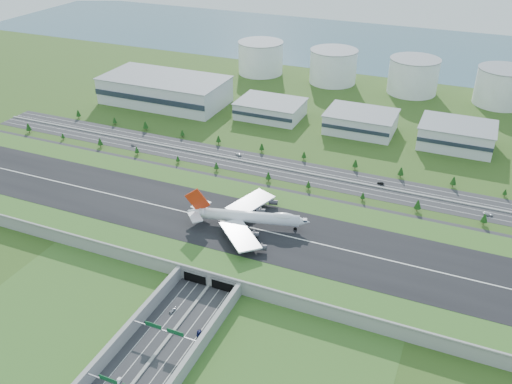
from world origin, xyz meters
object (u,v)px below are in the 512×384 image
at_px(car_1, 118,382).
at_px(car_7, 238,154).
at_px(car_2, 199,333).
at_px(car_6, 488,214).
at_px(car_4, 133,145).
at_px(fuel_tank_a, 261,58).
at_px(car_5, 381,183).
at_px(car_0, 173,310).
at_px(boeing_747, 248,217).

xyz_separation_m(car_1, car_7, (-46.78, 227.76, 0.05)).
bearing_deg(car_2, car_1, 42.17).
bearing_deg(car_6, car_7, 80.69).
bearing_deg(car_7, car_2, 41.81).
xyz_separation_m(car_4, car_6, (276.60, 1.21, 0.20)).
distance_m(fuel_tank_a, car_4, 226.86).
distance_m(car_5, car_6, 75.17).
distance_m(car_0, car_2, 21.81).
relative_size(car_0, car_5, 0.91).
bearing_deg(fuel_tank_a, car_4, -95.26).
bearing_deg(car_5, car_2, -10.97).
bearing_deg(car_5, car_0, -17.52).
distance_m(car_0, car_5, 188.86).
xyz_separation_m(boeing_747, car_2, (11.55, -85.43, -13.90)).
height_order(boeing_747, car_7, boeing_747).
distance_m(boeing_747, car_0, 78.25).
relative_size(fuel_tank_a, car_6, 8.07).
xyz_separation_m(car_1, car_4, (-134.49, 209.01, -0.13)).
xyz_separation_m(car_2, car_6, (123.71, 170.04, 0.20)).
bearing_deg(car_2, car_0, -47.21).
distance_m(car_2, car_6, 210.28).
bearing_deg(car_2, car_5, -128.37).
relative_size(car_0, car_4, 1.15).
distance_m(car_1, car_6, 253.74).
bearing_deg(car_0, boeing_747, 94.73).
xyz_separation_m(car_5, car_6, (73.80, -14.30, 0.06)).
bearing_deg(car_5, car_7, -87.44).
height_order(car_1, car_6, car_6).
bearing_deg(fuel_tank_a, car_1, -75.32).
height_order(car_4, car_7, car_7).
relative_size(car_1, car_6, 0.77).
bearing_deg(car_2, car_4, -71.05).
distance_m(boeing_747, car_5, 117.26).
distance_m(car_1, car_7, 232.51).
bearing_deg(car_0, car_4, 140.71).
xyz_separation_m(fuel_tank_a, car_0, (112.22, -385.26, -16.62)).
relative_size(fuel_tank_a, car_0, 11.26).
relative_size(car_4, car_5, 0.79).
distance_m(car_4, car_6, 276.61).
distance_m(car_0, car_1, 49.07).
bearing_deg(car_4, car_0, -135.11).
distance_m(fuel_tank_a, car_6, 340.52).
bearing_deg(car_7, fuel_tank_a, -139.39).
height_order(fuel_tank_a, car_0, fuel_tank_a).
relative_size(car_1, car_2, 1.00).
height_order(car_6, car_7, car_6).
height_order(car_2, car_4, car_2).
bearing_deg(boeing_747, car_2, -96.32).
bearing_deg(car_4, fuel_tank_a, -0.11).
relative_size(boeing_747, car_4, 19.42).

